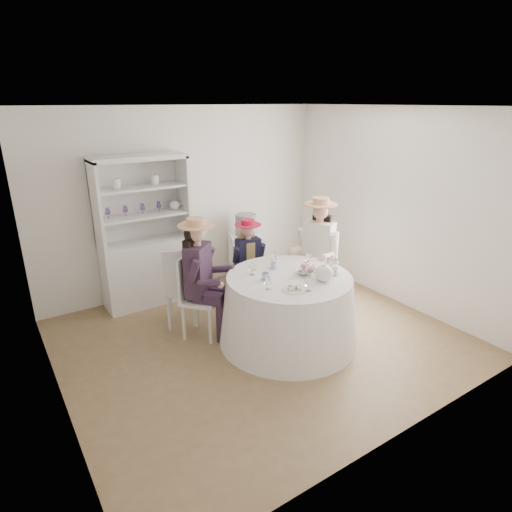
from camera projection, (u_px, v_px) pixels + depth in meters
ground at (260, 338)px, 5.26m from camera, size 4.50×4.50×0.00m
ceiling at (261, 106)px, 4.33m from camera, size 4.50×4.50×0.00m
wall_back at (186, 201)px, 6.37m from camera, size 4.50×0.00×4.50m
wall_front at (409, 298)px, 3.23m from camera, size 4.50×0.00×4.50m
wall_left at (42, 276)px, 3.63m from camera, size 0.00×4.50×4.50m
wall_right at (395, 208)px, 5.96m from camera, size 0.00×4.50×4.50m
tea_table at (288, 309)px, 5.09m from camera, size 1.66×1.66×0.84m
hutch at (146, 253)px, 6.00m from camera, size 1.35×0.76×2.09m
side_table at (246, 258)px, 6.84m from camera, size 0.64×0.64×0.77m
hatbox at (246, 224)px, 6.66m from camera, size 0.43×0.43×0.33m
guest_left at (200, 272)px, 5.06m from camera, size 0.63×0.64×1.50m
guest_mid at (249, 258)px, 5.87m from camera, size 0.47×0.49×1.26m
guest_right at (318, 247)px, 5.82m from camera, size 0.65×0.59×1.55m
spare_chair at (182, 285)px, 5.37m from camera, size 0.58×0.58×1.07m
teacup_a at (265, 277)px, 4.84m from camera, size 0.12×0.12×0.07m
teacup_b at (273, 266)px, 5.16m from camera, size 0.09×0.09×0.07m
teacup_c at (304, 267)px, 5.15m from camera, size 0.09×0.09×0.06m
flower_bowl at (305, 272)px, 4.99m from camera, size 0.26×0.26×0.05m
flower_arrangement at (308, 268)px, 4.96m from camera, size 0.17×0.17×0.06m
table_teapot at (324, 273)px, 4.80m from camera, size 0.28×0.20×0.21m
sandwich_plate at (294, 289)px, 4.59m from camera, size 0.26×0.26×0.06m
cupcake_stand at (331, 268)px, 5.00m from camera, size 0.22×0.22×0.21m
stemware_set at (289, 270)px, 4.92m from camera, size 0.90×0.93×0.15m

